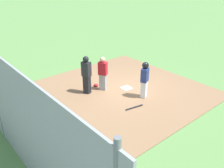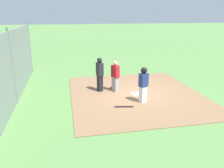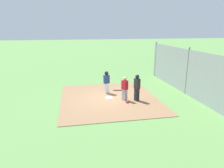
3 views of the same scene
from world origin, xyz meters
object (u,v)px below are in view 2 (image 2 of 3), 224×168
object	(u,v)px
catcher	(115,76)
catcher_mask	(112,87)
umpire	(100,74)
runner	(143,83)
home_plate	(136,94)
baseball_bat	(124,107)

from	to	relation	value
catcher	catcher_mask	world-z (taller)	catcher
umpire	runner	world-z (taller)	umpire
home_plate	umpire	xyz separation A→B (m)	(-0.82, -1.68, 0.91)
runner	catcher_mask	size ratio (longest dim) A/B	6.80
home_plate	umpire	world-z (taller)	umpire
umpire	catcher	bearing A→B (deg)	-30.52
catcher_mask	runner	bearing A→B (deg)	23.51
home_plate	runner	xyz separation A→B (m)	(1.11, -0.01, 0.92)
runner	catcher_mask	bearing A→B (deg)	-1.18
umpire	home_plate	bearing A→B (deg)	-42.51
runner	baseball_bat	world-z (taller)	runner
catcher	runner	world-z (taller)	runner
catcher	umpire	world-z (taller)	umpire
home_plate	runner	world-z (taller)	runner
catcher	runner	size ratio (longest dim) A/B	0.98
baseball_bat	catcher_mask	bearing A→B (deg)	-79.79
home_plate	umpire	bearing A→B (deg)	-115.90
home_plate	runner	size ratio (longest dim) A/B	0.27
home_plate	umpire	distance (m)	2.08
runner	catcher_mask	distance (m)	2.57
umpire	runner	size ratio (longest dim) A/B	1.07
runner	home_plate	bearing A→B (deg)	-25.35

